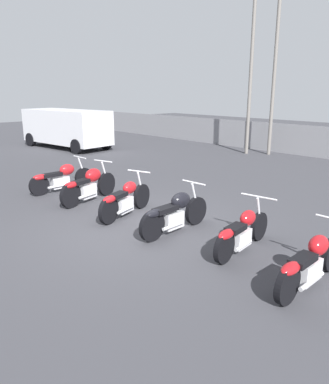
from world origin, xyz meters
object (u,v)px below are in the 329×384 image
at_px(motorcycle_slot_1, 89,185).
at_px(motorcycle_slot_0, 61,178).
at_px(parked_van, 66,127).
at_px(motorcycle_slot_5, 310,263).
at_px(motorcycle_slot_3, 175,212).
at_px(light_pole_left, 252,52).
at_px(motorcycle_slot_4, 242,232).
at_px(light_pole_right, 276,48).
at_px(motorcycle_slot_2, 125,199).

bearing_deg(motorcycle_slot_1, motorcycle_slot_0, 165.81).
height_order(motorcycle_slot_1, parked_van, parked_van).
height_order(motorcycle_slot_5, parked_van, parked_van).
distance_m(motorcycle_slot_0, parked_van, 8.94).
relative_size(motorcycle_slot_0, motorcycle_slot_3, 1.04).
bearing_deg(light_pole_left, motorcycle_slot_4, -54.93).
distance_m(motorcycle_slot_0, motorcycle_slot_5, 7.72).
distance_m(light_pole_right, motorcycle_slot_1, 11.16).
distance_m(motorcycle_slot_3, motorcycle_slot_4, 1.56).
distance_m(motorcycle_slot_3, parked_van, 13.17).
relative_size(motorcycle_slot_4, motorcycle_slot_5, 0.94).
height_order(motorcycle_slot_3, parked_van, parked_van).
height_order(light_pole_left, parked_van, light_pole_left).
xyz_separation_m(motorcycle_slot_0, motorcycle_slot_2, (3.13, 0.03, 0.00)).
bearing_deg(motorcycle_slot_3, parked_van, 157.99).
relative_size(light_pole_left, motorcycle_slot_2, 4.02).
bearing_deg(motorcycle_slot_0, motorcycle_slot_4, 0.81).
xyz_separation_m(light_pole_right, parked_van, (-8.27, -5.93, -3.60)).
bearing_deg(light_pole_left, motorcycle_slot_1, -79.34).
bearing_deg(light_pole_right, parked_van, -144.34).
bearing_deg(motorcycle_slot_0, light_pole_right, 84.33).
bearing_deg(light_pole_right, motorcycle_slot_5, -54.88).
bearing_deg(motorcycle_slot_1, light_pole_right, 79.51).
relative_size(motorcycle_slot_0, motorcycle_slot_1, 1.03).
bearing_deg(light_pole_left, motorcycle_slot_5, -50.22).
bearing_deg(light_pole_right, motorcycle_slot_0, -92.86).
xyz_separation_m(motorcycle_slot_3, motorcycle_slot_5, (3.02, -0.07, -0.05)).
distance_m(light_pole_right, motorcycle_slot_3, 11.80).
height_order(light_pole_right, motorcycle_slot_2, light_pole_right).
bearing_deg(motorcycle_slot_4, light_pole_right, 111.69).
xyz_separation_m(motorcycle_slot_1, parked_van, (-9.24, 4.35, 0.63)).
bearing_deg(light_pole_right, motorcycle_slot_2, -75.76).
distance_m(motorcycle_slot_1, motorcycle_slot_2, 1.64).
relative_size(motorcycle_slot_4, parked_van, 0.36).
distance_m(motorcycle_slot_2, motorcycle_slot_5, 4.59).
distance_m(motorcycle_slot_0, motorcycle_slot_1, 1.49).
xyz_separation_m(light_pole_left, parked_van, (-7.41, -5.37, -3.44)).
bearing_deg(motorcycle_slot_4, motorcycle_slot_2, 178.47).
height_order(motorcycle_slot_2, motorcycle_slot_3, motorcycle_slot_3).
bearing_deg(light_pole_left, motorcycle_slot_3, -62.34).
distance_m(light_pole_left, motorcycle_slot_1, 10.69).
xyz_separation_m(light_pole_left, light_pole_right, (0.86, 0.56, 0.16)).
bearing_deg(motorcycle_slot_1, motorcycle_slot_5, -15.58).
bearing_deg(motorcycle_slot_2, motorcycle_slot_3, -13.72).
relative_size(light_pole_right, motorcycle_slot_4, 4.17).
height_order(motorcycle_slot_2, motorcycle_slot_4, motorcycle_slot_2).
distance_m(light_pole_right, motorcycle_slot_0, 11.19).
relative_size(light_pole_left, motorcycle_slot_1, 3.82).
bearing_deg(light_pole_left, parked_van, -144.08).
bearing_deg(motorcycle_slot_0, motorcycle_slot_2, -2.28).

